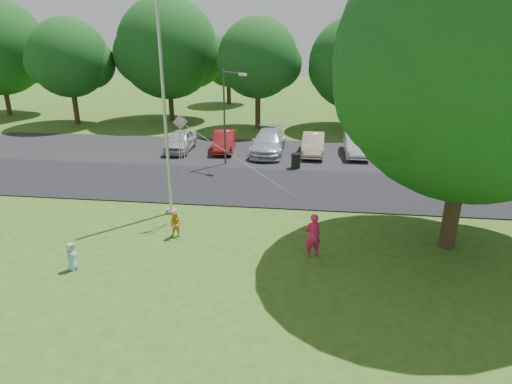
# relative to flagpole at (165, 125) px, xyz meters

# --- Properties ---
(ground) EXTENTS (120.00, 120.00, 0.00)m
(ground) POSITION_rel_flagpole_xyz_m (3.50, -5.00, -4.17)
(ground) COLOR #305817
(ground) RESTS_ON ground
(park_road) EXTENTS (60.00, 6.00, 0.06)m
(park_road) POSITION_rel_flagpole_xyz_m (3.50, 4.00, -4.14)
(park_road) COLOR black
(park_road) RESTS_ON ground
(parking_strip) EXTENTS (42.00, 7.00, 0.06)m
(parking_strip) POSITION_rel_flagpole_xyz_m (3.50, 10.50, -4.14)
(parking_strip) COLOR black
(parking_strip) RESTS_ON ground
(flagpole) EXTENTS (0.50, 0.50, 10.00)m
(flagpole) POSITION_rel_flagpole_xyz_m (0.00, 0.00, 0.00)
(flagpole) COLOR #B7BABF
(flagpole) RESTS_ON ground
(street_lamp) EXTENTS (1.52, 0.81, 5.76)m
(street_lamp) POSITION_rel_flagpole_xyz_m (1.33, 7.61, -0.70)
(street_lamp) COLOR #3F3F44
(street_lamp) RESTS_ON ground
(trash_can) EXTENTS (0.59, 0.59, 0.94)m
(trash_can) POSITION_rel_flagpole_xyz_m (5.49, 7.39, -3.69)
(trash_can) COLOR black
(trash_can) RESTS_ON ground
(big_tree) EXTENTS (10.37, 9.87, 12.06)m
(big_tree) POSITION_rel_flagpole_xyz_m (11.81, -2.00, 2.69)
(big_tree) COLOR #332316
(big_tree) RESTS_ON ground
(tree_row) EXTENTS (64.35, 11.94, 10.88)m
(tree_row) POSITION_rel_flagpole_xyz_m (5.09, 19.23, 1.55)
(tree_row) COLOR #332316
(tree_row) RESTS_ON ground
(horizon_trees) EXTENTS (77.46, 7.20, 7.02)m
(horizon_trees) POSITION_rel_flagpole_xyz_m (7.56, 28.88, 0.14)
(horizon_trees) COLOR #332316
(horizon_trees) RESTS_ON ground
(parked_cars) EXTENTS (13.36, 5.09, 1.47)m
(parked_cars) POSITION_rel_flagpole_xyz_m (3.44, 10.58, -3.41)
(parked_cars) COLOR #B2B7BF
(parked_cars) RESTS_ON ground
(woman) EXTENTS (0.74, 0.61, 1.75)m
(woman) POSITION_rel_flagpole_xyz_m (6.57, -3.39, -3.29)
(woman) COLOR #DF1D50
(woman) RESTS_ON ground
(child_yellow) EXTENTS (0.56, 0.44, 1.13)m
(child_yellow) POSITION_rel_flagpole_xyz_m (0.96, -2.47, -3.60)
(child_yellow) COLOR gold
(child_yellow) RESTS_ON ground
(child_blue) EXTENTS (0.46, 0.58, 1.05)m
(child_blue) POSITION_rel_flagpole_xyz_m (-2.01, -5.47, -3.64)
(child_blue) COLOR #8EC0DA
(child_blue) RESTS_ON ground
(kite) EXTENTS (5.94, 2.89, 2.82)m
(kite) POSITION_rel_flagpole_xyz_m (1.03, -0.83, -0.15)
(kite) COLOR pink
(kite) RESTS_ON ground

